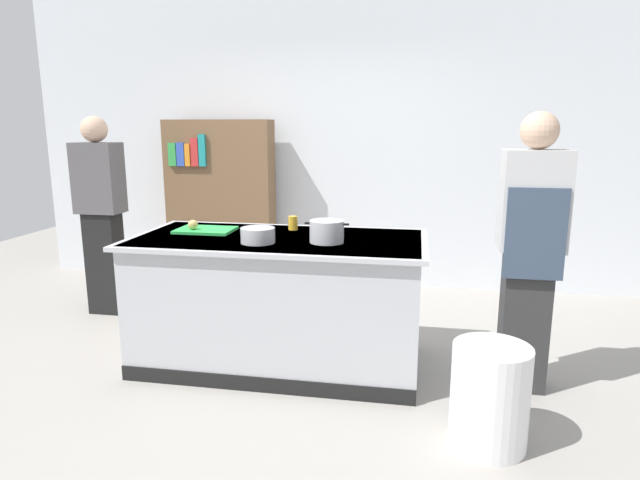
{
  "coord_description": "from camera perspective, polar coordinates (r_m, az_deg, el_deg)",
  "views": [
    {
      "loc": [
        0.91,
        -3.43,
        1.63
      ],
      "look_at": [
        0.25,
        0.2,
        0.85
      ],
      "focal_mm": 30.11,
      "sensor_mm": 36.0,
      "label": 1
    }
  ],
  "objects": [
    {
      "name": "onion",
      "position": [
        3.88,
        -13.35,
        1.59
      ],
      "size": [
        0.07,
        0.07,
        0.07
      ],
      "primitive_type": "sphere",
      "color": "tan",
      "rests_on": "cutting_board"
    },
    {
      "name": "mixing_bowl",
      "position": [
        3.46,
        -6.62,
        0.51
      ],
      "size": [
        0.22,
        0.22,
        0.1
      ],
      "primitive_type": "cylinder",
      "color": "#B7BABF",
      "rests_on": "counter_island"
    },
    {
      "name": "person_chef",
      "position": [
        3.48,
        21.42,
        -0.76
      ],
      "size": [
        0.38,
        0.25,
        1.72
      ],
      "rotation": [
        0.0,
        0.0,
        1.59
      ],
      "color": "#313131",
      "rests_on": "ground_plane"
    },
    {
      "name": "juice_cup",
      "position": [
        3.87,
        -2.89,
        1.82
      ],
      "size": [
        0.07,
        0.07,
        0.1
      ],
      "primitive_type": "cylinder",
      "color": "yellow",
      "rests_on": "counter_island"
    },
    {
      "name": "cutting_board",
      "position": [
        3.9,
        -12.08,
        1.04
      ],
      "size": [
        0.4,
        0.28,
        0.02
      ],
      "primitive_type": "cube",
      "color": "green",
      "rests_on": "counter_island"
    },
    {
      "name": "back_wall",
      "position": [
        5.6,
        0.97,
        10.62
      ],
      "size": [
        6.4,
        0.12,
        3.0
      ],
      "primitive_type": "cube",
      "color": "silver",
      "rests_on": "ground_plane"
    },
    {
      "name": "counter_island",
      "position": [
        3.73,
        -4.35,
        -6.27
      ],
      "size": [
        1.98,
        0.98,
        0.9
      ],
      "color": "#B7BABF",
      "rests_on": "ground_plane"
    },
    {
      "name": "ground_plane",
      "position": [
        3.9,
        -4.24,
        -12.77
      ],
      "size": [
        10.0,
        10.0,
        0.0
      ],
      "primitive_type": "plane",
      "color": "#9E9991"
    },
    {
      "name": "person_guest",
      "position": [
        5.03,
        -22.24,
        2.84
      ],
      "size": [
        0.38,
        0.24,
        1.72
      ],
      "rotation": [
        0.0,
        0.0,
        -1.48
      ],
      "color": "black",
      "rests_on": "ground_plane"
    },
    {
      "name": "bookshelf",
      "position": [
        5.65,
        -10.5,
        3.84
      ],
      "size": [
        1.1,
        0.31,
        1.7
      ],
      "color": "brown",
      "rests_on": "ground_plane"
    },
    {
      "name": "stock_pot",
      "position": [
        3.44,
        0.72,
        0.92
      ],
      "size": [
        0.29,
        0.22,
        0.14
      ],
      "color": "#B7BABF",
      "rests_on": "counter_island"
    },
    {
      "name": "trash_bin",
      "position": [
        3.0,
        17.57,
        -15.55
      ],
      "size": [
        0.4,
        0.4,
        0.55
      ],
      "primitive_type": "cylinder",
      "color": "white",
      "rests_on": "ground_plane"
    }
  ]
}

